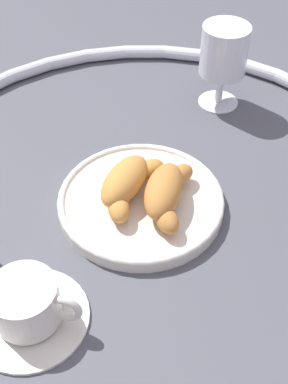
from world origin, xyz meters
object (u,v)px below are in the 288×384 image
juice_glass_left (224,53)px  croissant_small (166,192)px  pastry_plate (144,202)px  coffee_cup_near (28,307)px  croissant_large (127,182)px

juice_glass_left → croissant_small: bearing=-4.2°
pastry_plate → coffee_cup_near: size_ratio=1.67×
juice_glass_left → croissant_large: bearing=-15.4°
croissant_large → coffee_cup_near: bearing=-13.3°
croissant_small → juice_glass_left: size_ratio=0.98×
pastry_plate → juice_glass_left: bearing=169.5°
pastry_plate → coffee_cup_near: bearing=-19.6°
croissant_large → croissant_small: bearing=87.6°
croissant_small → juice_glass_left: (-0.27, 0.02, 0.05)m
coffee_cup_near → juice_glass_left: size_ratio=0.97×
croissant_large → croissant_small: same height
juice_glass_left → pastry_plate: bearing=-10.5°
coffee_cup_near → croissant_large: bearing=166.7°
coffee_cup_near → juice_glass_left: 0.50m
coffee_cup_near → juice_glass_left: bearing=165.5°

